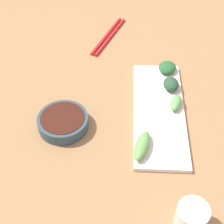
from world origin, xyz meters
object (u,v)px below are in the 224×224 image
at_px(serving_plate, 159,112).
at_px(tea_cup, 191,218).
at_px(sauce_bowl, 63,122).
at_px(chopsticks, 109,36).

height_order(serving_plate, tea_cup, tea_cup).
xyz_separation_m(sauce_bowl, chopsticks, (0.10, 0.41, -0.01)).
bearing_deg(tea_cup, chopsticks, 106.81).
xyz_separation_m(sauce_bowl, tea_cup, (0.29, -0.25, 0.01)).
bearing_deg(chopsticks, serving_plate, -44.74).
bearing_deg(chopsticks, tea_cup, -51.58).
relative_size(sauce_bowl, chopsticks, 0.58).
xyz_separation_m(serving_plate, tea_cup, (0.05, -0.31, 0.03)).
relative_size(serving_plate, tea_cup, 5.80).
bearing_deg(tea_cup, sauce_bowl, 139.23).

